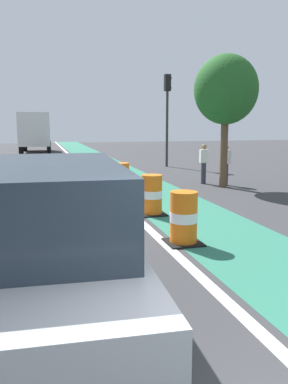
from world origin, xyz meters
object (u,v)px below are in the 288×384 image
object	(u,v)px
pedestrian_crossing	(226,164)
street_tree_sidewalk	(226,90)
traffic_barrel_front	(184,218)
traffic_barrel_back	(121,179)
delivery_truck_down_block	(35,130)
traffic_barrel_mid	(152,195)
parked_suv_nearest	(47,253)
pedestrian_waiting	(204,163)
traffic_light_corner	(167,104)
traffic_barrel_far	(103,170)

from	to	relation	value
pedestrian_crossing	street_tree_sidewalk	bearing A→B (deg)	-127.70
traffic_barrel_front	traffic_barrel_back	xyz separation A→B (m)	(-0.02, 6.15, 0.00)
traffic_barrel_back	delivery_truck_down_block	distance (m)	20.88
traffic_barrel_mid	delivery_truck_down_block	distance (m)	24.27
parked_suv_nearest	pedestrian_crossing	size ratio (longest dim) A/B	2.91
traffic_barrel_back	pedestrian_waiting	size ratio (longest dim) A/B	0.68
traffic_light_corner	pedestrian_crossing	world-z (taller)	traffic_light_corner
parked_suv_nearest	street_tree_sidewalk	world-z (taller)	street_tree_sidewalk
parked_suv_nearest	pedestrian_crossing	distance (m)	12.47
parked_suv_nearest	traffic_light_corner	xyz separation A→B (m)	(7.13, 17.41, 2.47)
traffic_barrel_front	pedestrian_crossing	size ratio (longest dim) A/B	0.68
traffic_barrel_front	pedestrian_crossing	bearing A→B (deg)	57.88
pedestrian_crossing	traffic_light_corner	bearing A→B (deg)	90.69
parked_suv_nearest	pedestrian_waiting	xyz separation A→B (m)	(6.53, 10.77, -0.17)
traffic_barrel_front	delivery_truck_down_block	size ratio (longest dim) A/B	0.14
traffic_barrel_far	street_tree_sidewalk	bearing A→B (deg)	-29.94
traffic_barrel_back	street_tree_sidewalk	distance (m)	5.21
street_tree_sidewalk	delivery_truck_down_block	bearing A→B (deg)	109.05
parked_suv_nearest	delivery_truck_down_block	world-z (taller)	delivery_truck_down_block
traffic_barrel_far	traffic_barrel_mid	bearing A→B (deg)	-87.50
parked_suv_nearest	traffic_barrel_far	world-z (taller)	parked_suv_nearest
pedestrian_crossing	pedestrian_waiting	distance (m)	0.92
traffic_barrel_mid	delivery_truck_down_block	size ratio (longest dim) A/B	0.14
traffic_light_corner	street_tree_sidewalk	size ratio (longest dim) A/B	1.02
pedestrian_crossing	street_tree_sidewalk	world-z (taller)	street_tree_sidewalk
traffic_barrel_mid	delivery_truck_down_block	bearing A→B (deg)	97.00
traffic_barrel_far	traffic_barrel_back	bearing A→B (deg)	-87.15
delivery_truck_down_block	traffic_barrel_far	bearing A→B (deg)	-81.40
pedestrian_crossing	pedestrian_waiting	xyz separation A→B (m)	(-0.69, 0.60, 0.00)
parked_suv_nearest	traffic_light_corner	world-z (taller)	traffic_light_corner
traffic_barrel_back	traffic_barrel_far	bearing A→B (deg)	92.85
parked_suv_nearest	traffic_barrel_back	distance (m)	9.71
traffic_barrel_back	pedestrian_waiting	xyz separation A→B (m)	(3.74, 1.48, 0.33)
traffic_barrel_front	street_tree_sidewalk	size ratio (longest dim) A/B	0.22
traffic_light_corner	traffic_barrel_back	bearing A→B (deg)	-118.15
traffic_light_corner	pedestrian_waiting	distance (m)	7.18
traffic_barrel_mid	traffic_barrel_far	size ratio (longest dim) A/B	1.00
traffic_barrel_front	street_tree_sidewalk	bearing A→B (deg)	58.22
parked_suv_nearest	pedestrian_crossing	xyz separation A→B (m)	(7.22, 10.16, -0.17)
pedestrian_waiting	pedestrian_crossing	bearing A→B (deg)	-41.08
traffic_barrel_far	traffic_light_corner	distance (m)	7.46
traffic_barrel_far	pedestrian_waiting	distance (m)	4.17
pedestrian_waiting	street_tree_sidewalk	distance (m)	3.00
pedestrian_crossing	traffic_barrel_far	bearing A→B (deg)	155.54
delivery_truck_down_block	street_tree_sidewalk	size ratio (longest dim) A/B	1.54
traffic_barrel_back	street_tree_sidewalk	bearing A→B (deg)	6.75
street_tree_sidewalk	pedestrian_crossing	bearing A→B (deg)	52.30
parked_suv_nearest	pedestrian_crossing	bearing A→B (deg)	54.62
traffic_barrel_back	parked_suv_nearest	bearing A→B (deg)	-106.68
parked_suv_nearest	traffic_light_corner	bearing A→B (deg)	67.73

